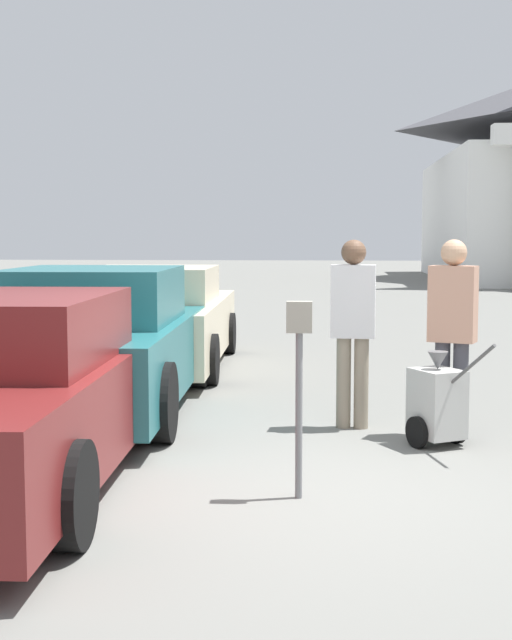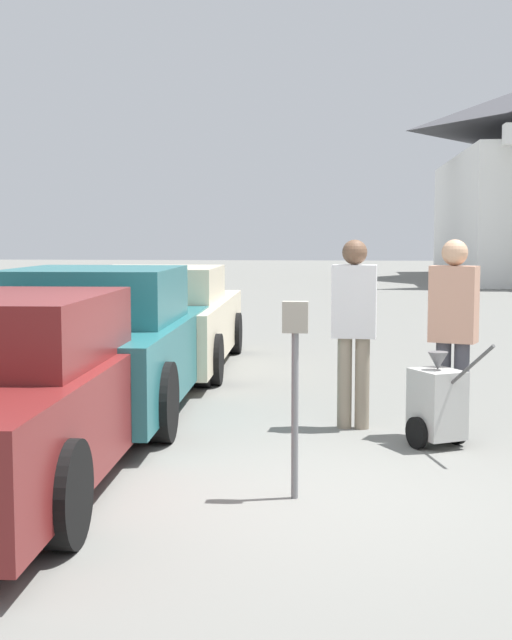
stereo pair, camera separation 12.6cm
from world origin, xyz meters
name	(u,v)px [view 2 (the right image)]	position (x,y,z in m)	size (l,w,h in m)	color
ground_plane	(299,491)	(0.00, 0.00, 0.00)	(120.00, 120.00, 0.00)	slate
parked_car_maroon	(7,392)	(-2.25, 0.17, 0.66)	(2.06, 5.08, 1.42)	maroon
parked_car_teal	(100,344)	(-2.25, 2.82, 0.71)	(2.13, 4.78, 1.52)	#23666B
parked_car_cream	(160,320)	(-2.25, 5.96, 0.67)	(2.17, 4.88, 1.42)	beige
parking_meter	(295,362)	(-0.02, -0.18, 0.98)	(0.18, 0.09, 1.40)	slate
person_worker	(354,321)	(0.42, 2.18, 1.05)	(0.44, 0.25, 1.82)	gray
person_supervisor	(453,324)	(1.32, 1.88, 1.05)	(0.47, 0.36, 1.83)	#3F3F47
equipment_cart	(437,403)	(1.15, 1.50, 0.39)	(0.66, 0.96, 1.00)	#B2B2AD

